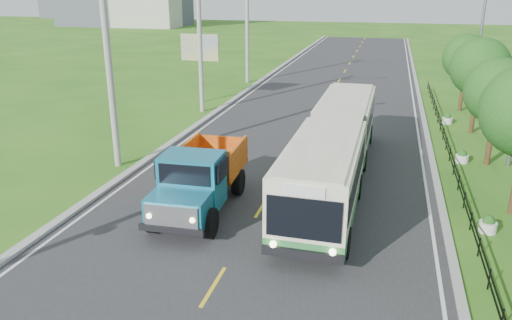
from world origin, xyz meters
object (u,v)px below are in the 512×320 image
at_px(pole_far, 248,27).
at_px(streetlight_far, 477,40).
at_px(tree_fifth, 480,70).
at_px(planter_mid, 462,157).
at_px(bus, 335,144).
at_px(dump_truck, 200,175).
at_px(pole_mid, 200,40).
at_px(tree_back, 467,60).
at_px(planter_near, 488,225).
at_px(tree_fourth, 498,95).
at_px(pole_near, 109,64).
at_px(billboard_left, 200,52).
at_px(planter_far, 448,119).

height_order(pole_far, streetlight_far, pole_far).
bearing_deg(tree_fifth, streetlight_far, 84.29).
height_order(planter_mid, bus, bus).
height_order(tree_fifth, dump_truck, tree_fifth).
bearing_deg(pole_far, pole_mid, -90.00).
bearing_deg(streetlight_far, dump_truck, -119.53).
distance_m(tree_back, dump_truck, 24.41).
xyz_separation_m(planter_near, dump_truck, (-10.93, -0.90, 1.22)).
xyz_separation_m(pole_far, tree_fourth, (18.12, -18.86, -1.51)).
xyz_separation_m(tree_fourth, tree_back, (0.00, 12.00, 0.07)).
bearing_deg(pole_near, tree_back, 43.41).
distance_m(pole_far, billboard_left, 9.17).
xyz_separation_m(planter_far, billboard_left, (-18.10, 2.00, 3.58)).
bearing_deg(tree_back, bus, -113.62).
relative_size(pole_far, streetlight_far, 1.10).
xyz_separation_m(tree_fourth, planter_far, (-1.26, 7.86, -3.30)).
distance_m(tree_back, planter_far, 5.48).
bearing_deg(tree_back, tree_fourth, -90.00).
height_order(pole_mid, planter_mid, pole_mid).
distance_m(pole_mid, tree_fourth, 19.43).
bearing_deg(streetlight_far, pole_far, 165.19).
bearing_deg(planter_mid, planter_near, -90.00).
xyz_separation_m(pole_mid, tree_fourth, (18.12, -6.86, -1.51)).
height_order(tree_fourth, planter_mid, tree_fourth).
distance_m(planter_far, dump_truck, 20.17).
bearing_deg(planter_mid, bus, -142.83).
bearing_deg(tree_fourth, pole_far, 133.85).
xyz_separation_m(tree_fourth, billboard_left, (-19.36, 9.86, 0.28)).
xyz_separation_m(streetlight_far, planter_far, (-2.04, -6.00, -4.62)).
distance_m(planter_mid, planter_far, 8.00).
distance_m(pole_far, bus, 26.15).
distance_m(tree_fifth, planter_mid, 7.21).
bearing_deg(tree_fourth, pole_mid, 159.26).
relative_size(pole_far, tree_fourth, 1.85).
distance_m(tree_fourth, planter_mid, 3.53).
relative_size(pole_mid, tree_fifth, 1.72).
bearing_deg(tree_fourth, tree_back, 90.00).
relative_size(pole_near, tree_back, 1.82).
height_order(tree_fourth, dump_truck, tree_fourth).
relative_size(tree_fourth, bus, 0.33).
distance_m(pole_mid, tree_back, 18.89).
bearing_deg(dump_truck, tree_back, 57.54).
xyz_separation_m(pole_mid, planter_near, (16.86, -15.00, -4.81)).
bearing_deg(billboard_left, pole_far, 82.17).
bearing_deg(planter_far, tree_back, 73.12).
xyz_separation_m(pole_near, tree_fourth, (18.12, 5.14, -1.51)).
xyz_separation_m(tree_back, planter_near, (-1.26, -20.14, -3.37)).
height_order(bus, dump_truck, bus).
bearing_deg(pole_near, streetlight_far, 45.14).
distance_m(pole_far, dump_truck, 28.75).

